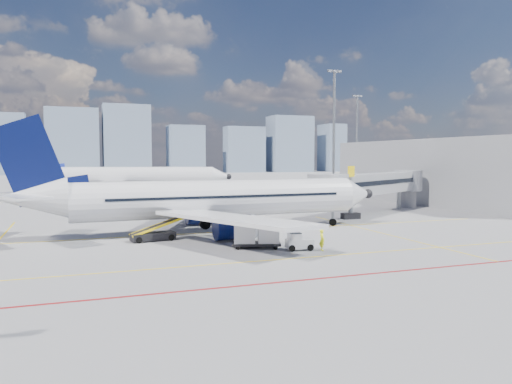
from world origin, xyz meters
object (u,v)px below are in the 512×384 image
at_px(main_aircraft, 204,200).
at_px(second_aircraft, 125,177).
at_px(baggage_tug, 298,241).
at_px(belt_loader, 154,234).
at_px(cargo_dolly, 256,234).
at_px(ramp_worker, 322,240).

bearing_deg(main_aircraft, second_aircraft, 90.87).
height_order(baggage_tug, belt_loader, belt_loader).
bearing_deg(cargo_dolly, ramp_worker, -13.38).
distance_m(belt_loader, ramp_worker, 14.73).
xyz_separation_m(baggage_tug, belt_loader, (-9.90, 8.29, -0.11)).
distance_m(second_aircraft, cargo_dolly, 66.39).
bearing_deg(belt_loader, ramp_worker, -48.23).
relative_size(main_aircraft, cargo_dolly, 8.94).
relative_size(main_aircraft, belt_loader, 6.75).
relative_size(baggage_tug, belt_loader, 0.40).
distance_m(baggage_tug, ramp_worker, 1.88).
relative_size(second_aircraft, belt_loader, 7.47).
bearing_deg(ramp_worker, cargo_dolly, 65.72).
height_order(main_aircraft, baggage_tug, main_aircraft).
bearing_deg(second_aircraft, main_aircraft, -71.77).
bearing_deg(cargo_dolly, belt_loader, 157.11).
xyz_separation_m(second_aircraft, baggage_tug, (6.62, -68.22, -2.54)).
xyz_separation_m(main_aircraft, baggage_tug, (4.67, -11.18, -2.54)).
height_order(second_aircraft, belt_loader, second_aircraft).
bearing_deg(baggage_tug, ramp_worker, -16.97).
height_order(baggage_tug, cargo_dolly, cargo_dolly).
distance_m(cargo_dolly, belt_loader, 9.57).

